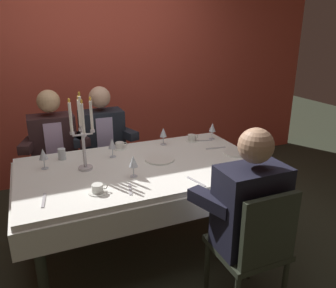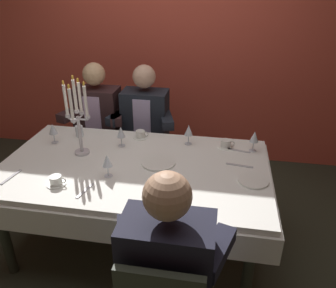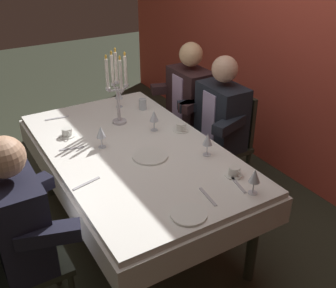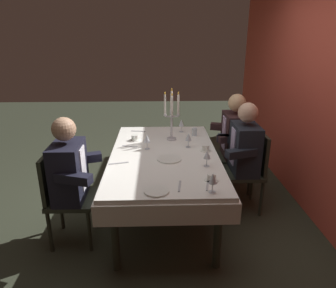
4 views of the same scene
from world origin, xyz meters
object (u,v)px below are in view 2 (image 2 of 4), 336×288
Objects in this scene: seated_diner_0 at (98,114)px; water_tumbler_0 at (79,131)px; coffee_cup_1 at (56,181)px; seated_diner_2 at (167,268)px; coffee_cup_0 at (141,135)px; wine_glass_1 at (107,161)px; wine_glass_2 at (53,130)px; wine_glass_4 at (254,137)px; dinner_plate_0 at (158,162)px; wine_glass_0 at (189,131)px; wine_glass_3 at (121,133)px; coffee_cup_2 at (226,144)px; dining_table at (134,178)px; candelabra at (78,118)px; seated_diner_1 at (146,118)px; dinner_plate_1 at (253,180)px.

water_tumbler_0 is at bearing -86.72° from seated_diner_0.
coffee_cup_1 is 0.99m from seated_diner_2.
coffee_cup_0 is at bearing -39.63° from seated_diner_0.
wine_glass_2 is (-0.59, 0.41, 0.00)m from wine_glass_1.
seated_diner_0 is at bearing 159.98° from wine_glass_4.
wine_glass_1 is at bearing -142.48° from dinner_plate_0.
dinner_plate_0 is 0.81m from water_tumbler_0.
wine_glass_0 and wine_glass_3 have the same top height.
coffee_cup_2 is 1.34m from seated_diner_0.
dining_table is 7.96× the size of dinner_plate_0.
wine_glass_4 is at bearing 70.30° from seated_diner_2.
coffee_cup_2 reaches higher than dining_table.
candelabra reaches higher than seated_diner_2.
wine_glass_1 is 1.77× the size of water_tumbler_0.
wine_glass_3 and wine_glass_4 have the same top height.
coffee_cup_2 is 0.11× the size of seated_diner_2.
wine_glass_4 is 1.11m from seated_diner_1.
dining_table is 0.57m from wine_glass_0.
dining_table is at bearing -157.00° from wine_glass_4.
wine_glass_0 is 1.24× the size of coffee_cup_1.
wine_glass_0 is 0.74m from wine_glass_1.
seated_diner_0 is (-0.18, 1.22, -0.03)m from coffee_cup_1.
wine_glass_1 is 0.13× the size of seated_diner_0.
seated_diner_1 reaches higher than coffee_cup_1.
wine_glass_2 is at bearing -176.08° from wine_glass_3.
wine_glass_4 is 0.91m from coffee_cup_0.
water_tumbler_0 is (-0.14, 0.28, -0.24)m from candelabra.
seated_diner_1 reaches higher than wine_glass_2.
dinner_plate_1 is 0.96m from wine_glass_1.
seated_diner_2 is at bearing -53.26° from wine_glass_1.
coffee_cup_2 is (1.36, 0.16, -0.09)m from wine_glass_2.
candelabra is 0.49× the size of seated_diner_1.
wine_glass_4 is 1.24× the size of coffee_cup_0.
coffee_cup_1 is (-1.25, -0.26, 0.02)m from dinner_plate_1.
seated_diner_0 is at bearing 98.24° from coffee_cup_1.
wine_glass_2 is 1.58m from seated_diner_2.
coffee_cup_2 is at bearing -4.20° from coffee_cup_0.
candelabra is at bearing -77.82° from seated_diner_0.
wine_glass_3 is 1.24× the size of coffee_cup_0.
wine_glass_4 is at bearing -8.04° from coffee_cup_2.
wine_glass_2 is at bearing 162.31° from dining_table.
wine_glass_1 is at bearing 126.74° from seated_diner_2.
water_tumbler_0 reaches higher than coffee_cup_1.
coffee_cup_2 is (0.47, 0.34, 0.02)m from dinner_plate_0.
wine_glass_4 is at bearing 28.69° from coffee_cup_1.
wine_glass_3 is at bearing -174.77° from wine_glass_4.
wine_glass_2 reaches higher than coffee_cup_2.
dinner_plate_0 is 0.20× the size of seated_diner_1.
coffee_cup_1 is 1.26m from seated_diner_1.
seated_diner_1 reaches higher than water_tumbler_0.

